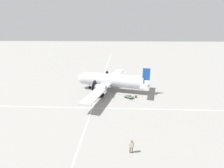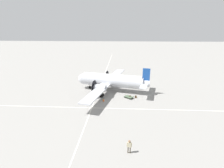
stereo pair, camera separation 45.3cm
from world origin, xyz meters
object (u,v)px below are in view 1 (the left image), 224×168
suitcase_upright_spare (136,97)px  traffic_cone (104,100)px  crew_foreground (131,145)px  airliner_main (110,80)px  baggage_cart (129,97)px  suitcase_near_door (130,97)px

suitcase_upright_spare → traffic_cone: size_ratio=1.11×
traffic_cone → crew_foreground: bearing=-73.0°
airliner_main → baggage_cart: bearing=148.2°
airliner_main → crew_foreground: bearing=113.0°
suitcase_near_door → traffic_cone: (-5.39, -2.06, -0.01)m
suitcase_near_door → baggage_cart: 0.32m
crew_foreground → baggage_cart: bearing=93.4°
suitcase_near_door → suitcase_upright_spare: bearing=-2.7°
crew_foreground → traffic_cone: bearing=112.3°
suitcase_near_door → airliner_main: bearing=138.0°
suitcase_near_door → baggage_cart: bearing=-139.9°
crew_foreground → baggage_cart: (0.56, 16.90, -0.81)m
crew_foreground → baggage_cart: crew_foreground is taller
airliner_main → suitcase_upright_spare: bearing=157.6°
suitcase_upright_spare → traffic_cone: bearing=-163.2°
airliner_main → baggage_cart: 6.37m
suitcase_near_door → traffic_cone: 5.77m
airliner_main → suitcase_upright_spare: 7.35m
suitcase_near_door → suitcase_upright_spare: size_ratio=0.94×
suitcase_upright_spare → traffic_cone: suitcase_upright_spare is taller
baggage_cart → traffic_cone: baggage_cart is taller
crew_foreground → suitcase_near_door: 17.15m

